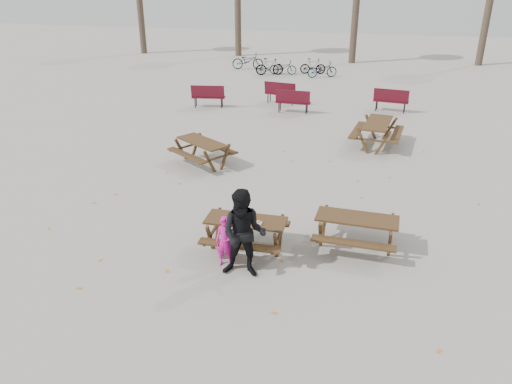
% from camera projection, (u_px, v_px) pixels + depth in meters
% --- Properties ---
extents(ground, '(80.00, 80.00, 0.00)m').
position_uv_depth(ground, '(246.00, 249.00, 11.41)').
color(ground, gray).
rests_on(ground, ground).
extents(main_picnic_table, '(1.80, 1.45, 0.78)m').
position_uv_depth(main_picnic_table, '(246.00, 227.00, 11.17)').
color(main_picnic_table, '#372414').
rests_on(main_picnic_table, ground).
extents(food_tray, '(0.18, 0.11, 0.03)m').
position_uv_depth(food_tray, '(258.00, 223.00, 10.90)').
color(food_tray, white).
rests_on(food_tray, main_picnic_table).
extents(bread_roll, '(0.14, 0.06, 0.05)m').
position_uv_depth(bread_roll, '(258.00, 221.00, 10.88)').
color(bread_roll, tan).
rests_on(bread_roll, food_tray).
extents(soda_bottle, '(0.07, 0.07, 0.17)m').
position_uv_depth(soda_bottle, '(251.00, 220.00, 10.91)').
color(soda_bottle, silver).
rests_on(soda_bottle, main_picnic_table).
extents(child, '(0.43, 0.30, 1.15)m').
position_uv_depth(child, '(225.00, 242.00, 10.60)').
color(child, '#D51A91').
rests_on(child, ground).
extents(adult, '(0.98, 0.78, 1.93)m').
position_uv_depth(adult, '(244.00, 234.00, 10.10)').
color(adult, black).
rests_on(adult, ground).
extents(picnic_table_east, '(1.90, 1.57, 0.79)m').
position_uv_depth(picnic_table_east, '(356.00, 233.00, 11.32)').
color(picnic_table_east, '#372414').
rests_on(picnic_table_east, ground).
extents(picnic_table_north, '(2.36, 2.26, 0.79)m').
position_uv_depth(picnic_table_north, '(203.00, 153.00, 16.10)').
color(picnic_table_north, '#372414').
rests_on(picnic_table_north, ground).
extents(picnic_table_far, '(1.93, 2.27, 0.89)m').
position_uv_depth(picnic_table_far, '(377.00, 134.00, 17.70)').
color(picnic_table_far, '#372414').
rests_on(picnic_table_far, ground).
extents(park_bench_row, '(9.65, 2.09, 1.03)m').
position_uv_depth(park_bench_row, '(293.00, 97.00, 22.29)').
color(park_bench_row, '#5B1221').
rests_on(park_bench_row, ground).
extents(bicycle_row, '(6.64, 2.53, 1.00)m').
position_uv_depth(bicycle_row, '(282.00, 65.00, 29.50)').
color(bicycle_row, black).
rests_on(bicycle_row, ground).
extents(fallen_leaves, '(11.00, 11.00, 0.01)m').
position_uv_depth(fallen_leaves, '(286.00, 205.00, 13.52)').
color(fallen_leaves, '#C1732E').
rests_on(fallen_leaves, ground).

